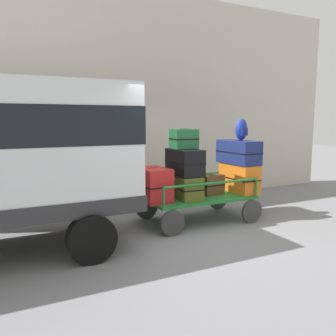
# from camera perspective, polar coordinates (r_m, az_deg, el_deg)

# --- Properties ---
(ground_plane) EXTENTS (40.00, 40.00, 0.00)m
(ground_plane) POSITION_cam_1_polar(r_m,az_deg,el_deg) (6.34, 2.80, -10.45)
(ground_plane) COLOR gray
(building_wall) EXTENTS (12.00, 0.38, 5.00)m
(building_wall) POSITION_cam_1_polar(r_m,az_deg,el_deg) (8.45, -6.06, 11.30)
(building_wall) COLOR beige
(building_wall) RESTS_ON ground
(luggage_cart) EXTENTS (2.20, 1.21, 0.51)m
(luggage_cart) POSITION_cam_1_polar(r_m,az_deg,el_deg) (6.91, 5.02, -5.42)
(luggage_cart) COLOR #1E722D
(luggage_cart) RESTS_ON ground
(cart_railing) EXTENTS (2.07, 1.08, 0.36)m
(cart_railing) POSITION_cam_1_polar(r_m,az_deg,el_deg) (6.83, 5.07, -2.16)
(cart_railing) COLOR #1E722D
(cart_railing) RESTS_ON luggage_cart
(suitcase_left_bottom) EXTENTS (0.54, 0.79, 0.62)m
(suitcase_left_bottom) POSITION_cam_1_polar(r_m,az_deg,el_deg) (6.40, -2.52, -2.73)
(suitcase_left_bottom) COLOR #B21E1E
(suitcase_left_bottom) RESTS_ON luggage_cart
(suitcase_midleft_bottom) EXTENTS (0.48, 0.97, 0.45)m
(suitcase_midleft_bottom) POSITION_cam_1_polar(r_m,az_deg,el_deg) (6.69, 2.65, -3.02)
(suitcase_midleft_bottom) COLOR #4C5119
(suitcase_midleft_bottom) RESTS_ON luggage_cart
(suitcase_midleft_middle) EXTENTS (0.47, 0.85, 0.50)m
(suitcase_midleft_middle) POSITION_cam_1_polar(r_m,az_deg,el_deg) (6.60, 2.74, 1.01)
(suitcase_midleft_middle) COLOR black
(suitcase_midleft_middle) RESTS_ON suitcase_midleft_bottom
(suitcase_midleft_top) EXTENTS (0.48, 0.41, 0.38)m
(suitcase_midleft_top) POSITION_cam_1_polar(r_m,az_deg,el_deg) (6.59, 2.63, 4.84)
(suitcase_midleft_top) COLOR #194C28
(suitcase_midleft_top) RESTS_ON suitcase_midleft_middle
(suitcase_center_bottom) EXTENTS (0.48, 0.30, 0.40)m
(suitcase_center_bottom) POSITION_cam_1_polar(r_m,az_deg,el_deg) (7.03, 7.29, -2.74)
(suitcase_center_bottom) COLOR brown
(suitcase_center_bottom) RESTS_ON luggage_cart
(suitcase_midright_bottom) EXTENTS (0.42, 0.92, 0.59)m
(suitcase_midright_bottom) POSITION_cam_1_polar(r_m,az_deg,el_deg) (7.36, 11.65, -1.61)
(suitcase_midright_bottom) COLOR orange
(suitcase_midright_bottom) RESTS_ON luggage_cart
(suitcase_midright_middle) EXTENTS (0.46, 1.00, 0.49)m
(suitcase_midright_middle) POSITION_cam_1_polar(r_m,az_deg,el_deg) (7.33, 11.54, 2.59)
(suitcase_midright_middle) COLOR navy
(suitcase_midright_middle) RESTS_ON suitcase_midright_bottom
(backpack) EXTENTS (0.27, 0.22, 0.44)m
(backpack) POSITION_cam_1_polar(r_m,az_deg,el_deg) (7.28, 12.04, 6.21)
(backpack) COLOR navy
(backpack) RESTS_ON suitcase_midright_middle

